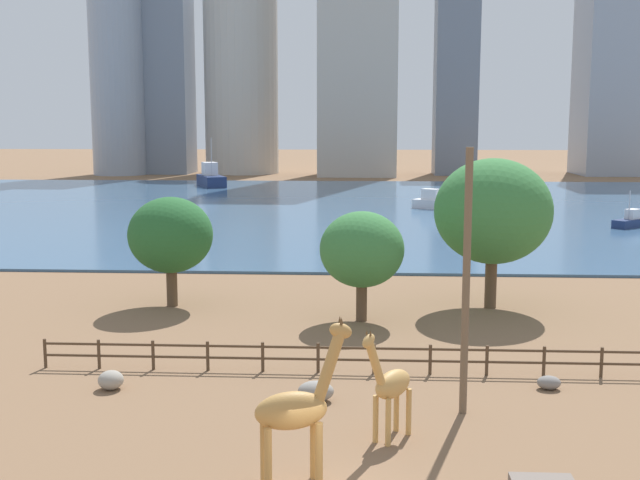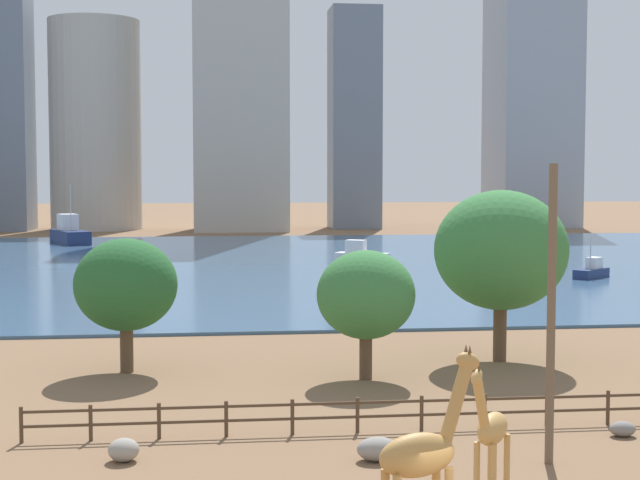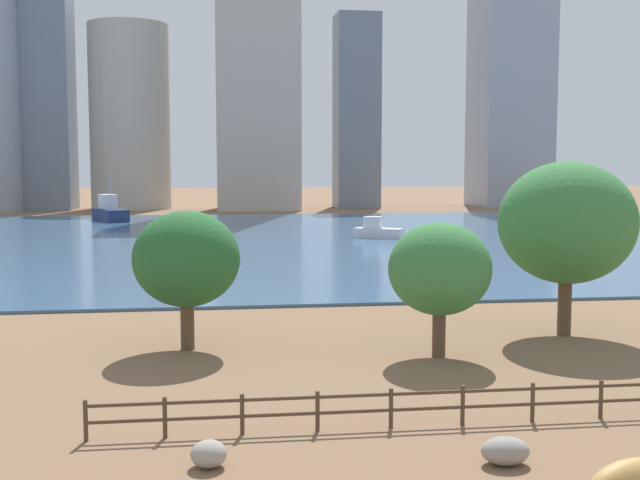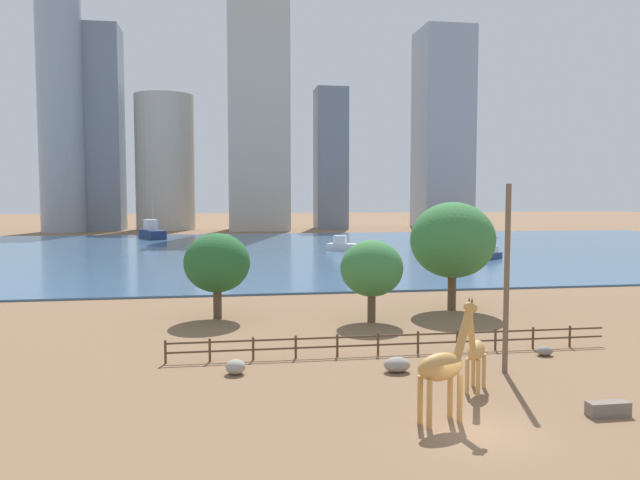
{
  "view_description": "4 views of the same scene",
  "coord_description": "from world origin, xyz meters",
  "views": [
    {
      "loc": [
        0.86,
        -21.2,
        10.73
      ],
      "look_at": [
        -1.82,
        27.99,
        3.38
      ],
      "focal_mm": 45.0,
      "sensor_mm": 36.0,
      "label": 1
    },
    {
      "loc": [
        -6.59,
        -22.87,
        9.53
      ],
      "look_at": [
        0.37,
        35.21,
        5.46
      ],
      "focal_mm": 55.0,
      "sensor_mm": 36.0,
      "label": 2
    },
    {
      "loc": [
        -9.09,
        -12.67,
        8.5
      ],
      "look_at": [
        -1.81,
        40.98,
        3.35
      ],
      "focal_mm": 45.0,
      "sensor_mm": 36.0,
      "label": 3
    },
    {
      "loc": [
        -9.87,
        -22.44,
        9.29
      ],
      "look_at": [
        -1.44,
        30.88,
        5.27
      ],
      "focal_mm": 35.0,
      "sensor_mm": 36.0,
      "label": 4
    }
  ],
  "objects": [
    {
      "name": "boat_ferry",
      "position": [
        9.42,
        75.6,
        1.01
      ],
      "size": [
        5.69,
        4.3,
        2.38
      ],
      "rotation": [
        0.0,
        0.0,
        5.79
      ],
      "color": "silver",
      "rests_on": "harbor_water"
    },
    {
      "name": "skyline_tower_needle",
      "position": [
        -0.46,
        136.95,
        34.82
      ],
      "size": [
        15.09,
        12.2,
        69.65
      ],
      "primitive_type": "cube",
      "color": "#B7B2A8",
      "rests_on": "ground"
    },
    {
      "name": "boat_sailboat",
      "position": [
        27.46,
        59.57,
        0.82
      ],
      "size": [
        4.06,
        3.79,
        3.68
      ],
      "rotation": [
        0.0,
        0.0,
        3.85
      ],
      "color": "navy",
      "rests_on": "harbor_water"
    },
    {
      "name": "tree_right_tall",
      "position": [
        8.24,
        24.61,
        5.6
      ],
      "size": [
        6.69,
        6.69,
        8.64
      ],
      "color": "brown",
      "rests_on": "ground"
    },
    {
      "name": "skyline_block_central",
      "position": [
        -24.14,
        143.43,
        17.24
      ],
      "size": [
        14.95,
        14.95,
        34.47
      ],
      "primitive_type": "cylinder",
      "color": "#B7B2A8",
      "rests_on": "ground"
    },
    {
      "name": "harbor_water",
      "position": [
        0.0,
        77.0,
        0.1
      ],
      "size": [
        180.0,
        86.0,
        0.2
      ],
      "primitive_type": "cube",
      "color": "#3D6084",
      "rests_on": "ground"
    },
    {
      "name": "enclosure_fence",
      "position": [
        -0.41,
        12.0,
        0.77
      ],
      "size": [
        26.12,
        0.14,
        1.3
      ],
      "color": "#4C3826",
      "rests_on": "ground"
    },
    {
      "name": "boat_tug",
      "position": [
        -23.89,
        107.61,
        1.5
      ],
      "size": [
        6.26,
        9.22,
        7.82
      ],
      "rotation": [
        0.0,
        0.0,
        5.11
      ],
      "color": "navy",
      "rests_on": "harbor_water"
    },
    {
      "name": "boulder_near_fence",
      "position": [
        -9.25,
        9.37,
        0.38
      ],
      "size": [
        1.02,
        1.02,
        0.77
      ],
      "primitive_type": "ellipsoid",
      "color": "gray",
      "rests_on": "ground"
    },
    {
      "name": "boulder_by_pole",
      "position": [
        -0.92,
        8.44,
        0.39
      ],
      "size": [
        1.4,
        1.05,
        0.79
      ],
      "primitive_type": "ellipsoid",
      "color": "gray",
      "rests_on": "ground"
    },
    {
      "name": "skyline_block_left",
      "position": [
        50.48,
        143.15,
        26.94
      ],
      "size": [
        13.68,
        14.54,
        53.87
      ],
      "primitive_type": "cube",
      "color": "#939EAD",
      "rests_on": "ground"
    },
    {
      "name": "skyline_tower_short",
      "position": [
        18.94,
        141.43,
        18.49
      ],
      "size": [
        8.24,
        8.21,
        36.98
      ],
      "primitive_type": "cube",
      "color": "slate",
      "rests_on": "ground"
    },
    {
      "name": "ground_plane",
      "position": [
        0.0,
        80.0,
        0.0
      ],
      "size": [
        400.0,
        400.0,
        0.0
      ],
      "primitive_type": "plane",
      "color": "brown"
    },
    {
      "name": "skyline_block_right",
      "position": [
        -38.77,
        142.83,
        25.46
      ],
      "size": [
        8.54,
        10.55,
        50.92
      ],
      "primitive_type": "cube",
      "color": "slate",
      "rests_on": "ground"
    },
    {
      "name": "tree_center_broad",
      "position": [
        -10.25,
        24.01,
        4.17
      ],
      "size": [
        4.88,
        4.88,
        6.4
      ],
      "color": "brown",
      "rests_on": "ground"
    },
    {
      "name": "tree_left_large",
      "position": [
        0.8,
        21.12,
        3.89
      ],
      "size": [
        4.53,
        4.53,
        5.96
      ],
      "color": "brown",
      "rests_on": "ground"
    }
  ]
}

